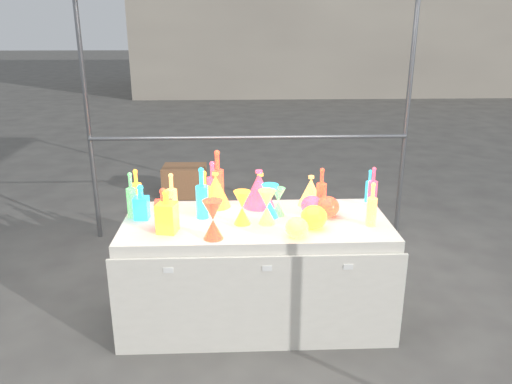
{
  "coord_description": "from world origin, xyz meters",
  "views": [
    {
      "loc": [
        -0.13,
        -3.16,
        2.01
      ],
      "look_at": [
        0.0,
        0.0,
        0.95
      ],
      "focal_mm": 35.0,
      "sensor_mm": 36.0,
      "label": 1
    }
  ],
  "objects_px": {
    "bottle_0": "(136,188)",
    "decanter_0": "(167,211)",
    "display_table": "(256,270)",
    "hourglass_0": "(213,220)",
    "lampshade_0": "(216,190)",
    "cardboard_box_closed": "(185,181)",
    "globe_0": "(314,218)"
  },
  "relations": [
    {
      "from": "cardboard_box_closed",
      "to": "hourglass_0",
      "type": "distance_m",
      "value": 3.15
    },
    {
      "from": "bottle_0",
      "to": "decanter_0",
      "type": "height_order",
      "value": "bottle_0"
    },
    {
      "from": "bottle_0",
      "to": "decanter_0",
      "type": "relative_size",
      "value": 1.01
    },
    {
      "from": "cardboard_box_closed",
      "to": "bottle_0",
      "type": "distance_m",
      "value": 2.55
    },
    {
      "from": "bottle_0",
      "to": "hourglass_0",
      "type": "bearing_deg",
      "value": -45.68
    },
    {
      "from": "display_table",
      "to": "bottle_0",
      "type": "height_order",
      "value": "bottle_0"
    },
    {
      "from": "cardboard_box_closed",
      "to": "lampshade_0",
      "type": "xyz_separation_m",
      "value": [
        0.48,
        -2.45,
        0.69
      ]
    },
    {
      "from": "bottle_0",
      "to": "hourglass_0",
      "type": "xyz_separation_m",
      "value": [
        0.57,
        -0.59,
        -0.02
      ]
    },
    {
      "from": "decanter_0",
      "to": "bottle_0",
      "type": "bearing_deg",
      "value": 132.73
    },
    {
      "from": "hourglass_0",
      "to": "decanter_0",
      "type": "bearing_deg",
      "value": 158.73
    },
    {
      "from": "decanter_0",
      "to": "hourglass_0",
      "type": "distance_m",
      "value": 0.32
    },
    {
      "from": "decanter_0",
      "to": "globe_0",
      "type": "bearing_deg",
      "value": 13.53
    },
    {
      "from": "display_table",
      "to": "lampshade_0",
      "type": "xyz_separation_m",
      "value": [
        -0.28,
        0.29,
        0.5
      ]
    },
    {
      "from": "hourglass_0",
      "to": "globe_0",
      "type": "relative_size",
      "value": 1.45
    },
    {
      "from": "display_table",
      "to": "globe_0",
      "type": "relative_size",
      "value": 10.66
    },
    {
      "from": "globe_0",
      "to": "lampshade_0",
      "type": "xyz_separation_m",
      "value": [
        -0.65,
        0.44,
        0.06
      ]
    },
    {
      "from": "cardboard_box_closed",
      "to": "lampshade_0",
      "type": "distance_m",
      "value": 2.59
    },
    {
      "from": "display_table",
      "to": "hourglass_0",
      "type": "relative_size",
      "value": 7.36
    },
    {
      "from": "cardboard_box_closed",
      "to": "bottle_0",
      "type": "relative_size",
      "value": 1.8
    },
    {
      "from": "decanter_0",
      "to": "hourglass_0",
      "type": "bearing_deg",
      "value": -9.02
    },
    {
      "from": "display_table",
      "to": "decanter_0",
      "type": "bearing_deg",
      "value": -162.87
    },
    {
      "from": "hourglass_0",
      "to": "globe_0",
      "type": "height_order",
      "value": "hourglass_0"
    },
    {
      "from": "cardboard_box_closed",
      "to": "lampshade_0",
      "type": "height_order",
      "value": "lampshade_0"
    },
    {
      "from": "cardboard_box_closed",
      "to": "globe_0",
      "type": "height_order",
      "value": "globe_0"
    },
    {
      "from": "cardboard_box_closed",
      "to": "bottle_0",
      "type": "bearing_deg",
      "value": -90.3
    },
    {
      "from": "bottle_0",
      "to": "lampshade_0",
      "type": "xyz_separation_m",
      "value": [
        0.57,
        -0.01,
        -0.01
      ]
    },
    {
      "from": "display_table",
      "to": "cardboard_box_closed",
      "type": "height_order",
      "value": "display_table"
    },
    {
      "from": "bottle_0",
      "to": "globe_0",
      "type": "distance_m",
      "value": 1.3
    },
    {
      "from": "hourglass_0",
      "to": "globe_0",
      "type": "bearing_deg",
      "value": 11.87
    },
    {
      "from": "bottle_0",
      "to": "lampshade_0",
      "type": "distance_m",
      "value": 0.57
    },
    {
      "from": "cardboard_box_closed",
      "to": "decanter_0",
      "type": "height_order",
      "value": "decanter_0"
    },
    {
      "from": "cardboard_box_closed",
      "to": "bottle_0",
      "type": "height_order",
      "value": "bottle_0"
    }
  ]
}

